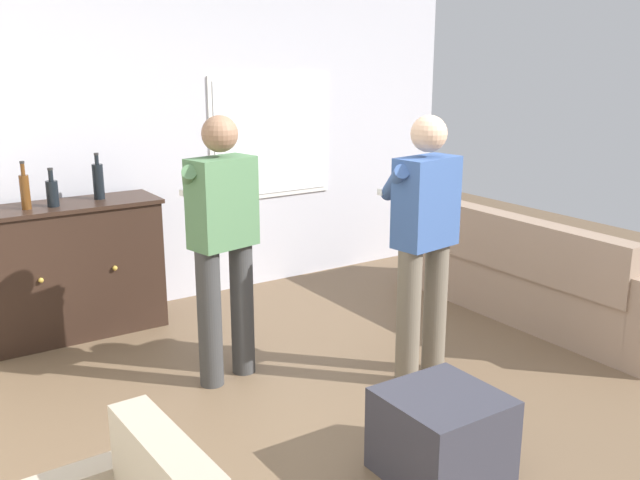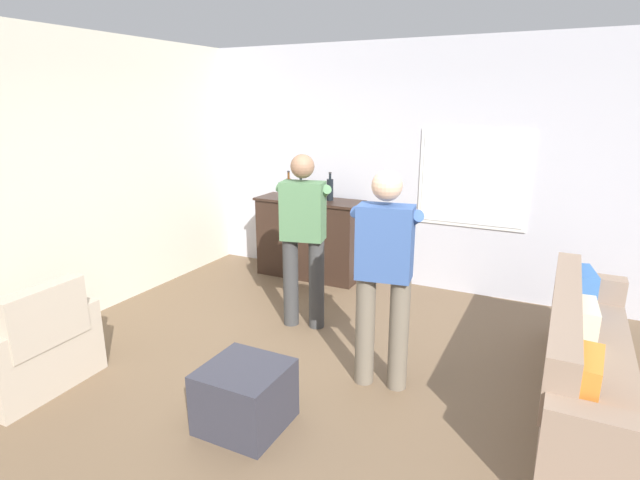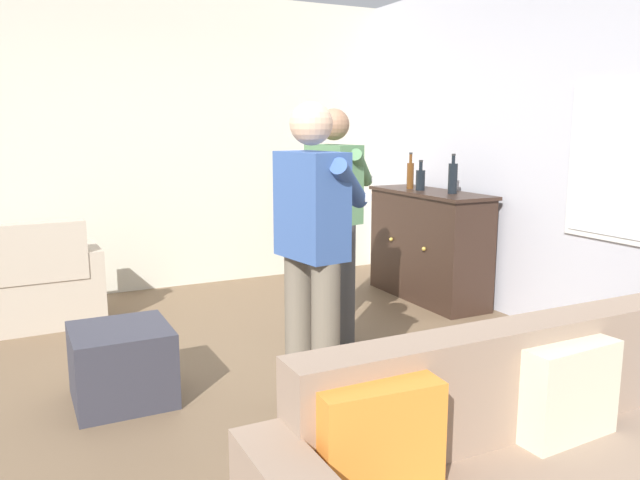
# 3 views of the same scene
# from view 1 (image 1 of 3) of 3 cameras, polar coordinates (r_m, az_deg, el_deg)

# --- Properties ---
(ground) EXTENTS (10.40, 10.40, 0.00)m
(ground) POSITION_cam_1_polar(r_m,az_deg,el_deg) (4.22, 5.47, -14.15)
(ground) COLOR brown
(wall_back_with_window) EXTENTS (5.20, 0.15, 2.80)m
(wall_back_with_window) POSITION_cam_1_polar(r_m,az_deg,el_deg) (6.03, -10.18, 8.50)
(wall_back_with_window) COLOR silver
(wall_back_with_window) RESTS_ON ground
(couch) EXTENTS (0.57, 2.46, 0.84)m
(couch) POSITION_cam_1_polar(r_m,az_deg,el_deg) (5.82, 15.88, -2.78)
(couch) COLOR gray
(couch) RESTS_ON ground
(sideboard_cabinet) EXTENTS (1.32, 0.49, 0.99)m
(sideboard_cabinet) POSITION_cam_1_polar(r_m,az_deg,el_deg) (5.51, -19.34, -2.28)
(sideboard_cabinet) COLOR black
(sideboard_cabinet) RESTS_ON ground
(bottle_wine_green) EXTENTS (0.06, 0.06, 0.33)m
(bottle_wine_green) POSITION_cam_1_polar(r_m,az_deg,el_deg) (5.28, -22.53, 3.68)
(bottle_wine_green) COLOR #593314
(bottle_wine_green) RESTS_ON sideboard_cabinet
(bottle_liquor_amber) EXTENTS (0.08, 0.08, 0.34)m
(bottle_liquor_amber) POSITION_cam_1_polar(r_m,az_deg,el_deg) (5.47, -17.32, 4.56)
(bottle_liquor_amber) COLOR black
(bottle_liquor_amber) RESTS_ON sideboard_cabinet
(bottle_spirits_clear) EXTENTS (0.08, 0.08, 0.27)m
(bottle_spirits_clear) POSITION_cam_1_polar(r_m,az_deg,el_deg) (5.31, -20.63, 3.60)
(bottle_spirits_clear) COLOR black
(bottle_spirits_clear) RESTS_ON sideboard_cabinet
(ottoman) EXTENTS (0.54, 0.54, 0.43)m
(ottoman) POSITION_cam_1_polar(r_m,az_deg,el_deg) (3.67, 9.69, -15.13)
(ottoman) COLOR #33333D
(ottoman) RESTS_ON ground
(person_standing_left) EXTENTS (0.55, 0.51, 1.68)m
(person_standing_left) POSITION_cam_1_polar(r_m,az_deg,el_deg) (4.42, -7.82, 0.24)
(person_standing_left) COLOR #383838
(person_standing_left) RESTS_ON ground
(person_standing_right) EXTENTS (0.55, 0.50, 1.68)m
(person_standing_right) POSITION_cam_1_polar(r_m,az_deg,el_deg) (4.43, 8.27, 0.28)
(person_standing_right) COLOR #6B6051
(person_standing_right) RESTS_ON ground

